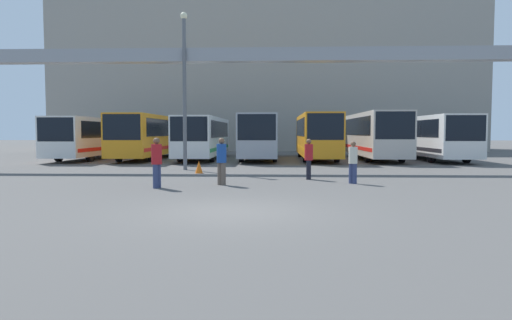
{
  "coord_description": "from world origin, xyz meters",
  "views": [
    {
      "loc": [
        1.1,
        -11.28,
        1.99
      ],
      "look_at": [
        -0.04,
        16.3,
        0.3
      ],
      "focal_mm": 32.0,
      "sensor_mm": 36.0,
      "label": 1
    }
  ],
  "objects_px": {
    "bus_slot_1": "(149,134)",
    "lamp_post": "(184,85)",
    "pedestrian_mid_right": "(353,161)",
    "bus_slot_3": "(260,134)",
    "bus_slot_5": "(374,133)",
    "bus_slot_2": "(204,135)",
    "pedestrian_near_right": "(157,161)",
    "traffic_cone": "(199,167)",
    "pedestrian_far_center": "(222,160)",
    "bus_slot_4": "(317,134)",
    "bus_slot_6": "(433,135)",
    "pedestrian_mid_left": "(309,158)",
    "bus_slot_0": "(93,136)"
  },
  "relations": [
    {
      "from": "traffic_cone",
      "to": "lamp_post",
      "type": "bearing_deg",
      "value": 117.95
    },
    {
      "from": "bus_slot_1",
      "to": "lamp_post",
      "type": "xyz_separation_m",
      "value": [
        4.64,
        -9.75,
        2.62
      ]
    },
    {
      "from": "bus_slot_3",
      "to": "bus_slot_6",
      "type": "height_order",
      "value": "bus_slot_3"
    },
    {
      "from": "pedestrian_near_right",
      "to": "traffic_cone",
      "type": "relative_size",
      "value": 2.98
    },
    {
      "from": "bus_slot_5",
      "to": "lamp_post",
      "type": "bearing_deg",
      "value": -141.64
    },
    {
      "from": "bus_slot_0",
      "to": "bus_slot_1",
      "type": "distance_m",
      "value": 4.15
    },
    {
      "from": "bus_slot_3",
      "to": "pedestrian_mid_right",
      "type": "bearing_deg",
      "value": -75.17
    },
    {
      "from": "bus_slot_2",
      "to": "pedestrian_far_center",
      "type": "distance_m",
      "value": 16.7
    },
    {
      "from": "bus_slot_1",
      "to": "bus_slot_0",
      "type": "bearing_deg",
      "value": -177.92
    },
    {
      "from": "bus_slot_3",
      "to": "bus_slot_1",
      "type": "bearing_deg",
      "value": 177.45
    },
    {
      "from": "bus_slot_3",
      "to": "lamp_post",
      "type": "relative_size",
      "value": 1.39
    },
    {
      "from": "pedestrian_far_center",
      "to": "traffic_cone",
      "type": "xyz_separation_m",
      "value": [
        -1.67,
        4.83,
        -0.64
      ]
    },
    {
      "from": "bus_slot_1",
      "to": "lamp_post",
      "type": "relative_size",
      "value": 1.48
    },
    {
      "from": "bus_slot_6",
      "to": "bus_slot_5",
      "type": "bearing_deg",
      "value": 179.1
    },
    {
      "from": "bus_slot_3",
      "to": "bus_slot_5",
      "type": "bearing_deg",
      "value": 0.39
    },
    {
      "from": "bus_slot_4",
      "to": "pedestrian_mid_left",
      "type": "height_order",
      "value": "bus_slot_4"
    },
    {
      "from": "lamp_post",
      "to": "bus_slot_0",
      "type": "bearing_deg",
      "value": 132.47
    },
    {
      "from": "bus_slot_1",
      "to": "bus_slot_4",
      "type": "xyz_separation_m",
      "value": [
        12.43,
        -0.34,
        0.02
      ]
    },
    {
      "from": "bus_slot_1",
      "to": "pedestrian_mid_right",
      "type": "height_order",
      "value": "bus_slot_1"
    },
    {
      "from": "bus_slot_2",
      "to": "bus_slot_5",
      "type": "height_order",
      "value": "bus_slot_5"
    },
    {
      "from": "bus_slot_5",
      "to": "pedestrian_near_right",
      "type": "distance_m",
      "value": 20.74
    },
    {
      "from": "bus_slot_2",
      "to": "bus_slot_4",
      "type": "distance_m",
      "value": 8.29
    },
    {
      "from": "pedestrian_far_center",
      "to": "traffic_cone",
      "type": "relative_size",
      "value": 2.95
    },
    {
      "from": "bus_slot_5",
      "to": "bus_slot_3",
      "type": "bearing_deg",
      "value": -179.61
    },
    {
      "from": "bus_slot_5",
      "to": "lamp_post",
      "type": "height_order",
      "value": "lamp_post"
    },
    {
      "from": "bus_slot_1",
      "to": "pedestrian_far_center",
      "type": "height_order",
      "value": "bus_slot_1"
    },
    {
      "from": "bus_slot_5",
      "to": "lamp_post",
      "type": "distance_m",
      "value": 15.42
    },
    {
      "from": "bus_slot_3",
      "to": "pedestrian_mid_right",
      "type": "xyz_separation_m",
      "value": [
        4.12,
        -15.55,
        -0.97
      ]
    },
    {
      "from": "bus_slot_0",
      "to": "lamp_post",
      "type": "xyz_separation_m",
      "value": [
        8.79,
        -9.6,
        2.73
      ]
    },
    {
      "from": "pedestrian_mid_right",
      "to": "traffic_cone",
      "type": "height_order",
      "value": "pedestrian_mid_right"
    },
    {
      "from": "bus_slot_3",
      "to": "pedestrian_mid_right",
      "type": "relative_size",
      "value": 6.96
    },
    {
      "from": "bus_slot_3",
      "to": "lamp_post",
      "type": "xyz_separation_m",
      "value": [
        -3.64,
        -9.38,
        2.63
      ]
    },
    {
      "from": "pedestrian_mid_left",
      "to": "lamp_post",
      "type": "relative_size",
      "value": 0.21
    },
    {
      "from": "bus_slot_0",
      "to": "lamp_post",
      "type": "bearing_deg",
      "value": -47.53
    },
    {
      "from": "bus_slot_5",
      "to": "pedestrian_far_center",
      "type": "distance_m",
      "value": 18.72
    },
    {
      "from": "lamp_post",
      "to": "bus_slot_2",
      "type": "bearing_deg",
      "value": 93.02
    },
    {
      "from": "bus_slot_0",
      "to": "pedestrian_far_center",
      "type": "relative_size",
      "value": 6.66
    },
    {
      "from": "traffic_cone",
      "to": "lamp_post",
      "type": "relative_size",
      "value": 0.07
    },
    {
      "from": "traffic_cone",
      "to": "lamp_post",
      "type": "xyz_separation_m",
      "value": [
        -1.07,
        2.01,
        4.16
      ]
    },
    {
      "from": "bus_slot_2",
      "to": "lamp_post",
      "type": "height_order",
      "value": "lamp_post"
    },
    {
      "from": "bus_slot_0",
      "to": "bus_slot_3",
      "type": "height_order",
      "value": "bus_slot_3"
    },
    {
      "from": "bus_slot_1",
      "to": "lamp_post",
      "type": "distance_m",
      "value": 11.11
    },
    {
      "from": "bus_slot_3",
      "to": "pedestrian_mid_left",
      "type": "relative_size",
      "value": 6.67
    },
    {
      "from": "bus_slot_4",
      "to": "bus_slot_6",
      "type": "bearing_deg",
      "value": -0.25
    },
    {
      "from": "lamp_post",
      "to": "pedestrian_near_right",
      "type": "bearing_deg",
      "value": -86.06
    },
    {
      "from": "bus_slot_5",
      "to": "pedestrian_mid_right",
      "type": "relative_size",
      "value": 7.03
    },
    {
      "from": "traffic_cone",
      "to": "bus_slot_0",
      "type": "bearing_deg",
      "value": 130.32
    },
    {
      "from": "pedestrian_far_center",
      "to": "lamp_post",
      "type": "height_order",
      "value": "lamp_post"
    },
    {
      "from": "bus_slot_1",
      "to": "bus_slot_3",
      "type": "xyz_separation_m",
      "value": [
        8.29,
        -0.37,
        -0.01
      ]
    },
    {
      "from": "bus_slot_2",
      "to": "pedestrian_mid_right",
      "type": "xyz_separation_m",
      "value": [
        8.26,
        -15.7,
        -0.89
      ]
    }
  ]
}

